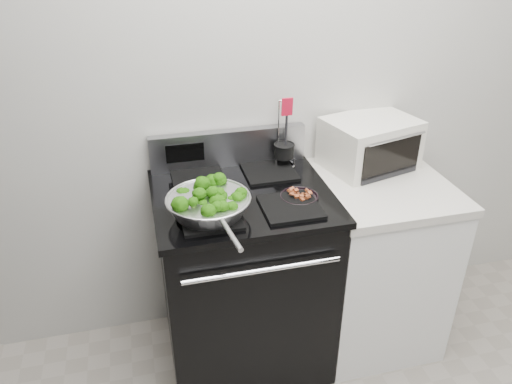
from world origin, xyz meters
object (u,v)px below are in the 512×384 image
object	(u,v)px
skillet	(209,204)
utensil_holder	(284,154)
toaster_oven	(370,143)
bacon_plate	(299,195)
gas_range	(243,276)

from	to	relation	value
skillet	utensil_holder	size ratio (longest dim) A/B	1.57
toaster_oven	skillet	bearing A→B (deg)	-173.30
skillet	bacon_plate	world-z (taller)	skillet
bacon_plate	toaster_oven	bearing A→B (deg)	31.83
skillet	bacon_plate	bearing A→B (deg)	-0.82
skillet	toaster_oven	world-z (taller)	toaster_oven
skillet	bacon_plate	size ratio (longest dim) A/B	3.26
gas_range	toaster_oven	world-z (taller)	toaster_oven
bacon_plate	utensil_holder	world-z (taller)	utensil_holder
gas_range	skillet	bearing A→B (deg)	-138.81
toaster_oven	bacon_plate	bearing A→B (deg)	-162.67
gas_range	toaster_oven	xyz separation A→B (m)	(0.69, 0.18, 0.55)
gas_range	skillet	world-z (taller)	gas_range
bacon_plate	skillet	bearing A→B (deg)	-172.95
skillet	toaster_oven	bearing A→B (deg)	13.32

